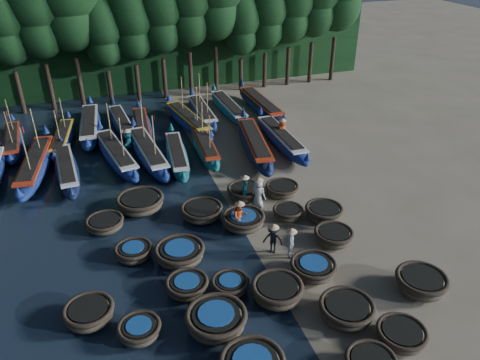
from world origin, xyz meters
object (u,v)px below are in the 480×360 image
object	(u,v)px
fisherman_5	(128,142)
fisherman_6	(282,130)
coracle_9	(421,282)
coracle_16	(180,253)
long_boat_10	(63,139)
long_boat_15	(202,112)
long_boat_6	(205,146)
long_boat_17	(261,105)
long_boat_4	(148,152)
long_boat_13	(142,126)
coracle_15	(134,252)
long_boat_7	(255,144)
coracle_18	(288,212)
coracle_7	(277,291)
coracle_10	(89,313)
long_boat_2	(67,169)
long_boat_8	(281,139)
fisherman_1	(245,189)
coracle_19	(324,212)
coracle_24	(282,189)
coracle_21	(140,202)
fisherman_0	(258,193)
coracle_20	(105,224)
fisherman_2	(240,215)
long_boat_11	(90,126)
coracle_4	(401,335)
coracle_12	(230,285)
coracle_14	(334,236)
long_boat_5	(177,155)
coracle_6	(216,320)
long_boat_12	(122,122)
coracle_5	(139,330)
long_boat_1	(35,165)
coracle_22	(202,211)
fisherman_4	(291,242)
coracle_17	(243,220)
coracle_13	(313,268)
long_boat_3	(116,154)
long_boat_16	(229,108)

from	to	relation	value
fisherman_5	fisherman_6	size ratio (longest dim) A/B	1.01
coracle_9	coracle_16	world-z (taller)	coracle_9
long_boat_10	long_boat_15	world-z (taller)	long_boat_15
long_boat_6	long_boat_17	world-z (taller)	long_boat_6
long_boat_4	long_boat_13	world-z (taller)	long_boat_4
coracle_15	long_boat_7	xyz separation A→B (m)	(9.14, 8.70, 0.23)
long_boat_7	coracle_18	bearing A→B (deg)	-88.78
coracle_7	coracle_10	xyz separation A→B (m)	(-7.35, 1.25, -0.05)
long_boat_2	long_boat_8	xyz separation A→B (m)	(13.98, -0.13, 0.06)
coracle_9	fisherman_1	size ratio (longest dim) A/B	1.26
coracle_19	coracle_24	xyz separation A→B (m)	(-1.06, 3.00, -0.08)
coracle_21	fisherman_5	distance (m)	7.09
long_boat_2	fisherman_0	xyz separation A→B (m)	(9.75, -6.88, 0.41)
coracle_9	coracle_16	size ratio (longest dim) A/B	0.96
coracle_20	fisherman_0	size ratio (longest dim) A/B	0.98
fisherman_2	long_boat_11	bearing A→B (deg)	110.38
coracle_15	coracle_20	xyz separation A→B (m)	(-1.07, 2.76, -0.01)
coracle_4	long_boat_7	bearing A→B (deg)	88.50
fisherman_5	coracle_4	bearing A→B (deg)	33.67
coracle_12	coracle_14	size ratio (longest dim) A/B	1.00
coracle_7	long_boat_6	size ratio (longest dim) A/B	0.34
long_boat_5	coracle_6	bearing A→B (deg)	-90.33
long_boat_4	long_boat_12	distance (m)	5.92
coracle_5	long_boat_13	xyz separation A→B (m)	(2.93, 19.15, 0.13)
coracle_6	coracle_16	bearing A→B (deg)	95.60
fisherman_1	long_boat_5	bearing A→B (deg)	-138.74
long_boat_13	coracle_21	bearing A→B (deg)	-94.61
long_boat_1	long_boat_2	size ratio (longest dim) A/B	1.15
coracle_14	long_boat_17	xyz separation A→B (m)	(2.87, 17.33, 0.20)
long_boat_2	fisherman_6	distance (m)	14.29
long_boat_7	long_boat_17	distance (m)	7.37
long_boat_11	long_boat_15	size ratio (longest dim) A/B	1.11
long_boat_10	fisherman_6	size ratio (longest dim) A/B	3.79
long_boat_1	long_boat_7	bearing A→B (deg)	1.86
fisherman_6	coracle_14	bearing A→B (deg)	41.06
coracle_22	fisherman_0	size ratio (longest dim) A/B	1.34
fisherman_4	coracle_14	bearing A→B (deg)	-54.14
coracle_17	long_boat_5	world-z (taller)	long_boat_5
long_boat_8	long_boat_6	bearing A→B (deg)	172.37
coracle_21	coracle_20	bearing A→B (deg)	-146.94
coracle_6	long_boat_12	distance (m)	21.00
coracle_5	coracle_21	distance (m)	8.92
fisherman_5	long_boat_6	bearing A→B (deg)	86.30
coracle_5	long_boat_12	distance (m)	20.50
coracle_6	coracle_12	size ratio (longest dim) A/B	1.47
coracle_17	coracle_21	distance (m)	5.75
coracle_24	long_boat_13	size ratio (longest dim) A/B	0.29
coracle_13	long_boat_7	distance (m)	12.52
coracle_7	long_boat_3	bearing A→B (deg)	108.43
long_boat_16	coracle_12	bearing A→B (deg)	-108.67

